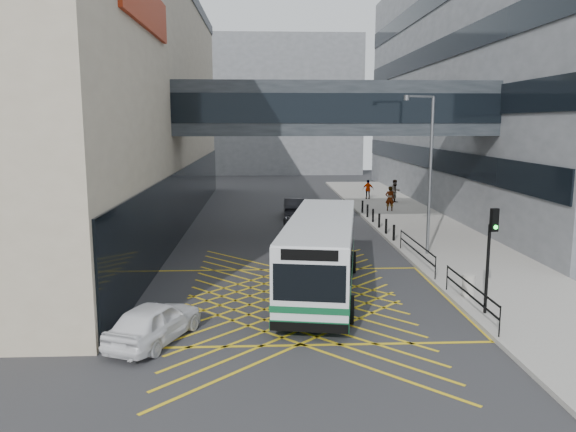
{
  "coord_description": "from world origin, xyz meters",
  "views": [
    {
      "loc": [
        -1.13,
        -20.69,
        6.69
      ],
      "look_at": [
        0.0,
        4.0,
        2.6
      ],
      "focal_mm": 35.0,
      "sensor_mm": 36.0,
      "label": 1
    }
  ],
  "objects": [
    {
      "name": "ground",
      "position": [
        0.0,
        0.0,
        0.0
      ],
      "size": [
        120.0,
        120.0,
        0.0
      ],
      "primitive_type": "plane",
      "color": "#333335"
    },
    {
      "name": "skybridge",
      "position": [
        3.0,
        12.0,
        7.5
      ],
      "size": [
        20.0,
        4.1,
        3.0
      ],
      "color": "#2B3035",
      "rests_on": "ground"
    },
    {
      "name": "pedestrian_c",
      "position": [
        8.08,
        27.56,
        0.99
      ],
      "size": [
        1.02,
        0.57,
        1.65
      ],
      "primitive_type": "imported",
      "rotation": [
        0.0,
        0.0,
        3.04
      ],
      "color": "gray",
      "rests_on": "pavement"
    },
    {
      "name": "car_silver",
      "position": [
        1.5,
        13.82,
        0.7
      ],
      "size": [
        2.86,
        4.79,
        1.39
      ],
      "primitive_type": "imported",
      "rotation": [
        0.0,
        0.0,
        3.37
      ],
      "color": "gray",
      "rests_on": "ground"
    },
    {
      "name": "building_far",
      "position": [
        -2.0,
        60.0,
        9.0
      ],
      "size": [
        28.0,
        16.0,
        18.0
      ],
      "primitive_type": "cube",
      "color": "slate",
      "rests_on": "ground"
    },
    {
      "name": "bus",
      "position": [
        1.21,
        1.11,
        1.62
      ],
      "size": [
        4.31,
        11.05,
        3.02
      ],
      "rotation": [
        0.0,
        0.0,
        -0.17
      ],
      "color": "silver",
      "rests_on": "ground"
    },
    {
      "name": "kerb_railings",
      "position": [
        6.15,
        1.78,
        0.88
      ],
      "size": [
        0.05,
        12.54,
        1.0
      ],
      "color": "black",
      "rests_on": "pavement"
    },
    {
      "name": "pedestrian_a",
      "position": [
        8.47,
        20.86,
        1.08
      ],
      "size": [
        0.75,
        0.54,
        1.85
      ],
      "primitive_type": "imported",
      "rotation": [
        0.0,
        0.0,
        3.12
      ],
      "color": "gray",
      "rests_on": "pavement"
    },
    {
      "name": "car_white",
      "position": [
        -4.5,
        -4.0,
        0.66
      ],
      "size": [
        3.11,
        4.46,
        1.31
      ],
      "primitive_type": "imported",
      "rotation": [
        0.0,
        0.0,
        2.76
      ],
      "color": "white",
      "rests_on": "ground"
    },
    {
      "name": "box_junction",
      "position": [
        0.0,
        0.0,
        0.0
      ],
      "size": [
        12.0,
        9.0,
        0.01
      ],
      "color": "gold",
      "rests_on": "ground"
    },
    {
      "name": "pavement",
      "position": [
        9.0,
        15.0,
        0.08
      ],
      "size": [
        6.0,
        54.0,
        0.16
      ],
      "primitive_type": "cube",
      "color": "#A5A097",
      "rests_on": "ground"
    },
    {
      "name": "traffic_light",
      "position": [
        6.62,
        -2.38,
        2.58
      ],
      "size": [
        0.29,
        0.44,
        3.72
      ],
      "rotation": [
        0.0,
        0.0,
        0.26
      ],
      "color": "black",
      "rests_on": "pavement"
    },
    {
      "name": "bollards",
      "position": [
        6.25,
        15.0,
        0.61
      ],
      "size": [
        0.14,
        10.14,
        0.9
      ],
      "color": "black",
      "rests_on": "pavement"
    },
    {
      "name": "street_lamp",
      "position": [
        7.04,
        6.69,
        4.64
      ],
      "size": [
        1.74,
        0.83,
        7.86
      ],
      "rotation": [
        0.0,
        0.0,
        0.36
      ],
      "color": "slate",
      "rests_on": "pavement"
    },
    {
      "name": "litter_bin",
      "position": [
        6.72,
        -0.31,
        0.58
      ],
      "size": [
        0.48,
        0.48,
        0.83
      ],
      "primitive_type": "cylinder",
      "color": "#ADA89E",
      "rests_on": "pavement"
    },
    {
      "name": "pedestrian_b",
      "position": [
        9.91,
        25.22,
        1.11
      ],
      "size": [
        1.06,
        0.83,
        1.9
      ],
      "primitive_type": "imported",
      "rotation": [
        0.0,
        0.0,
        0.36
      ],
      "color": "gray",
      "rests_on": "pavement"
    },
    {
      "name": "car_dark",
      "position": [
        1.15,
        19.41,
        0.68
      ],
      "size": [
        1.76,
        4.36,
        1.36
      ],
      "primitive_type": "imported",
      "rotation": [
        0.0,
        0.0,
        3.13
      ],
      "color": "black",
      "rests_on": "ground"
    }
  ]
}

